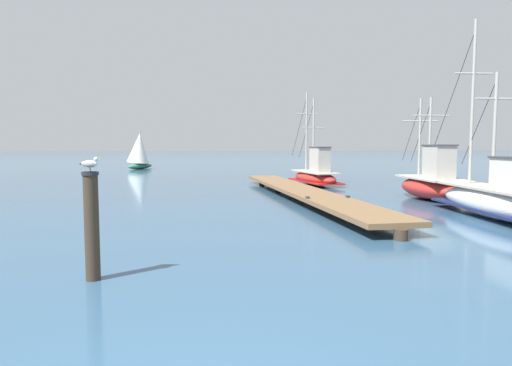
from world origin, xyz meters
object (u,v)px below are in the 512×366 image
mooring_piling (92,224)px  fishing_boat_0 (499,199)px  fishing_boat_2 (432,183)px  perched_seagull (89,163)px  distant_sailboat (139,151)px  fishing_boat_1 (315,174)px

mooring_piling → fishing_boat_0: bearing=20.0°
fishing_boat_2 → perched_seagull: 16.38m
fishing_boat_2 → distant_sailboat: size_ratio=1.24×
perched_seagull → distant_sailboat: distant_sailboat is taller
mooring_piling → perched_seagull: (-0.01, 0.00, 1.10)m
fishing_boat_0 → perched_seagull: bearing=-160.0°
distant_sailboat → fishing_boat_1: bearing=-60.9°
fishing_boat_0 → perched_seagull: fishing_boat_0 is taller
fishing_boat_1 → fishing_boat_2: (2.81, -7.99, 0.08)m
fishing_boat_1 → mooring_piling: 20.49m
fishing_boat_0 → fishing_boat_1: fishing_boat_0 is taller
mooring_piling → distant_sailboat: size_ratio=0.44×
fishing_boat_1 → mooring_piling: size_ratio=3.38×
fishing_boat_2 → distant_sailboat: (-14.71, 29.37, 1.15)m
perched_seagull → fishing_boat_1: bearing=59.8°
fishing_boat_2 → perched_seagull: size_ratio=14.68×
perched_seagull → distant_sailboat: size_ratio=0.08×
fishing_boat_0 → distant_sailboat: size_ratio=1.82×
fishing_boat_2 → mooring_piling: bearing=-143.5°
fishing_boat_1 → perched_seagull: fishing_boat_1 is taller
perched_seagull → distant_sailboat: (-1.59, 39.08, -0.23)m
fishing_boat_0 → perched_seagull: (-12.15, -4.42, 1.45)m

